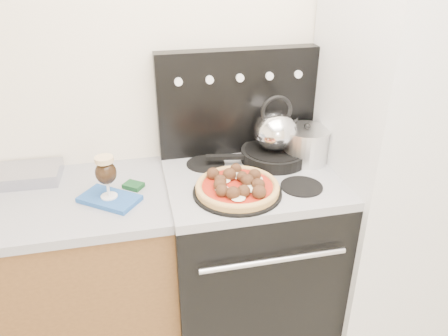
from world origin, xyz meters
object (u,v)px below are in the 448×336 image
object	(u,v)px
base_cabinet	(13,292)
stove_body	(248,260)
oven_mitt	(110,199)
fridge	(396,156)
beer_glass	(106,177)
stock_pot	(305,146)
tea_kettle	(275,128)
pizza	(237,186)
skillet	(274,155)
pizza_pan	(237,192)

from	to	relation	value
base_cabinet	stove_body	distance (m)	1.11
oven_mitt	fridge	bearing A→B (deg)	1.25
base_cabinet	beer_glass	bearing A→B (deg)	-9.20
base_cabinet	stock_pot	size ratio (longest dim) A/B	6.90
beer_glass	tea_kettle	xyz separation A→B (m)	(0.76, 0.17, 0.07)
stove_body	tea_kettle	world-z (taller)	tea_kettle
fridge	stock_pot	xyz separation A→B (m)	(-0.41, 0.11, 0.05)
pizza	stock_pot	bearing A→B (deg)	30.44
pizza	skillet	size ratio (longest dim) A/B	1.11
skillet	stock_pot	xyz separation A→B (m)	(0.14, -0.03, 0.05)
skillet	tea_kettle	xyz separation A→B (m)	(0.00, 0.00, 0.14)
fridge	beer_glass	xyz separation A→B (m)	(-1.32, -0.03, 0.06)
pizza	skillet	xyz separation A→B (m)	(0.24, 0.26, -0.01)
base_cabinet	pizza	bearing A→B (deg)	-9.29
pizza_pan	tea_kettle	xyz separation A→B (m)	(0.24, 0.26, 0.16)
pizza_pan	tea_kettle	bearing A→B (deg)	46.69
pizza_pan	skillet	size ratio (longest dim) A/B	1.19
stove_body	beer_glass	bearing A→B (deg)	-175.04
fridge	stock_pot	bearing A→B (deg)	164.75
stove_body	pizza	bearing A→B (deg)	-125.58
oven_mitt	stock_pot	size ratio (longest dim) A/B	1.14
pizza	skillet	distance (m)	0.36
stove_body	skillet	world-z (taller)	skillet
oven_mitt	beer_glass	bearing A→B (deg)	0.00
base_cabinet	pizza	distance (m)	1.15
beer_glass	pizza_pan	xyz separation A→B (m)	(0.52, -0.09, -0.09)
base_cabinet	stove_body	bearing A→B (deg)	-1.30
stove_body	skillet	bearing A→B (deg)	39.63
tea_kettle	beer_glass	bearing A→B (deg)	-169.05
fridge	stock_pot	size ratio (longest dim) A/B	9.05
oven_mitt	pizza_pan	xyz separation A→B (m)	(0.52, -0.09, 0.02)
skillet	fridge	bearing A→B (deg)	-14.61
base_cabinet	fridge	distance (m)	1.88
skillet	pizza	bearing A→B (deg)	-133.31
tea_kettle	fridge	bearing A→B (deg)	-16.46
stove_body	pizza_pan	bearing A→B (deg)	-125.58
base_cabinet	pizza	xyz separation A→B (m)	(1.01, -0.16, 0.53)
oven_mitt	stock_pot	xyz separation A→B (m)	(0.91, 0.14, 0.09)
pizza	stock_pot	distance (m)	0.45
tea_kettle	stock_pot	world-z (taller)	tea_kettle
stock_pot	stove_body	bearing A→B (deg)	-163.00
pizza	tea_kettle	distance (m)	0.38
pizza	beer_glass	bearing A→B (deg)	170.63
tea_kettle	stock_pot	bearing A→B (deg)	-14.59
base_cabinet	pizza_pan	bearing A→B (deg)	-9.29
pizza_pan	stock_pot	bearing A→B (deg)	30.44
stove_body	beer_glass	xyz separation A→B (m)	(-0.62, -0.05, 0.57)
pizza_pan	tea_kettle	size ratio (longest dim) A/B	1.67
beer_glass	skillet	size ratio (longest dim) A/B	0.59
fridge	pizza_pan	size ratio (longest dim) A/B	5.12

